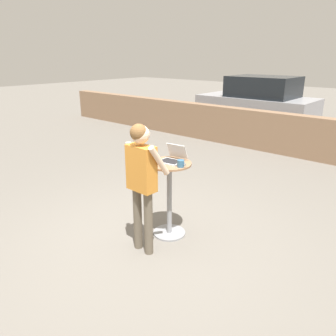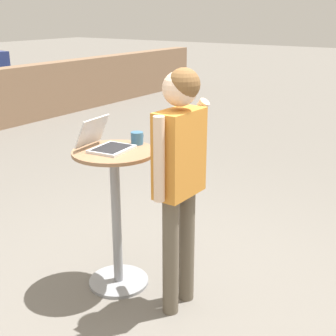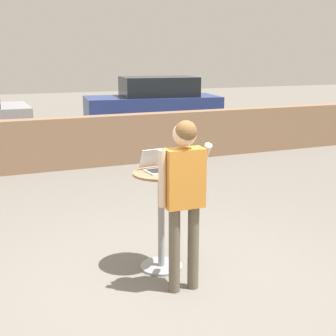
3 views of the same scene
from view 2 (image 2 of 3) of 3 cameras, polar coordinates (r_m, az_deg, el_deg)
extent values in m
plane|color=slate|center=(3.50, -1.97, -16.17)|extent=(50.00, 50.00, 0.00)
cylinder|color=gray|center=(3.74, -6.01, -13.53)|extent=(0.46, 0.46, 0.03)
cylinder|color=gray|center=(3.49, -6.30, -6.29)|extent=(0.07, 0.07, 1.02)
cylinder|color=#8C6647|center=(3.31, -6.62, 1.92)|extent=(0.59, 0.59, 0.02)
cube|color=silver|center=(3.31, -6.85, 2.32)|extent=(0.31, 0.26, 0.02)
cube|color=black|center=(3.31, -6.86, 2.48)|extent=(0.27, 0.21, 0.00)
cube|color=silver|center=(3.38, -9.23, 4.46)|extent=(0.30, 0.13, 0.20)
cube|color=white|center=(3.37, -9.15, 4.49)|extent=(0.28, 0.11, 0.18)
cylinder|color=#336084|center=(3.43, -3.80, 3.65)|extent=(0.09, 0.09, 0.09)
torus|color=#336084|center=(3.48, -3.21, 3.89)|extent=(0.04, 0.01, 0.04)
cylinder|color=brown|center=(3.19, 0.27, -10.86)|extent=(0.11, 0.11, 0.85)
cylinder|color=brown|center=(3.34, 2.30, -9.45)|extent=(0.11, 0.11, 0.85)
cube|color=orange|center=(2.99, 1.41, 1.81)|extent=(0.37, 0.19, 0.56)
sphere|color=beige|center=(2.90, 1.47, 9.66)|extent=(0.22, 0.22, 0.22)
sphere|color=brown|center=(2.88, 1.94, 10.15)|extent=(0.20, 0.20, 0.20)
cylinder|color=beige|center=(2.82, -1.09, 1.02)|extent=(0.07, 0.07, 0.53)
cylinder|color=beige|center=(3.18, 2.44, 5.07)|extent=(0.08, 0.32, 0.41)
camera|label=1|loc=(5.21, 48.26, 17.41)|focal=35.00mm
camera|label=3|loc=(2.38, 108.76, -0.03)|focal=50.00mm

